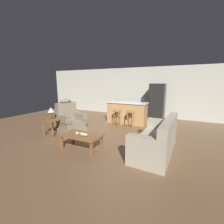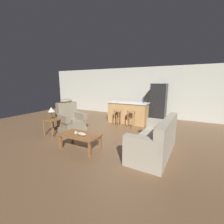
{
  "view_description": "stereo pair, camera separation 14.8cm",
  "coord_description": "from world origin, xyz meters",
  "px_view_note": "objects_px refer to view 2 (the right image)",
  "views": [
    {
      "loc": [
        2.32,
        -4.88,
        1.79
      ],
      "look_at": [
        -0.04,
        -0.1,
        0.75
      ],
      "focal_mm": 24.0,
      "sensor_mm": 36.0,
      "label": 1
    },
    {
      "loc": [
        2.46,
        -4.81,
        1.79
      ],
      "look_at": [
        -0.04,
        -0.1,
        0.75
      ],
      "focal_mm": 24.0,
      "sensor_mm": 36.0,
      "label": 2
    }
  ],
  "objects_px": {
    "table_lamp": "(51,110)",
    "kitchen_island": "(128,113)",
    "bar_stool_right": "(131,116)",
    "refrigerator": "(159,102)",
    "coffee_table": "(80,136)",
    "bar_stool_left": "(118,115)",
    "fish_figurine": "(81,134)",
    "recliner_near_lamp": "(70,120)",
    "couch": "(156,141)",
    "bottle_tall_green": "(144,100)",
    "end_table": "(52,122)"
  },
  "relations": [
    {
      "from": "coffee_table",
      "to": "table_lamp",
      "type": "distance_m",
      "value": 1.78
    },
    {
      "from": "coffee_table",
      "to": "bar_stool_right",
      "type": "xyz_separation_m",
      "value": [
        0.52,
        2.52,
        0.11
      ]
    },
    {
      "from": "bar_stool_left",
      "to": "refrigerator",
      "type": "relative_size",
      "value": 0.39
    },
    {
      "from": "fish_figurine",
      "to": "bottle_tall_green",
      "type": "height_order",
      "value": "bottle_tall_green"
    },
    {
      "from": "recliner_near_lamp",
      "to": "refrigerator",
      "type": "distance_m",
      "value": 4.19
    },
    {
      "from": "recliner_near_lamp",
      "to": "kitchen_island",
      "type": "xyz_separation_m",
      "value": [
        1.51,
        2.05,
        0.06
      ]
    },
    {
      "from": "kitchen_island",
      "to": "bottle_tall_green",
      "type": "relative_size",
      "value": 6.93
    },
    {
      "from": "recliner_near_lamp",
      "to": "table_lamp",
      "type": "height_order",
      "value": "recliner_near_lamp"
    },
    {
      "from": "end_table",
      "to": "table_lamp",
      "type": "distance_m",
      "value": 0.41
    },
    {
      "from": "coffee_table",
      "to": "table_lamp",
      "type": "relative_size",
      "value": 2.68
    },
    {
      "from": "coffee_table",
      "to": "fish_figurine",
      "type": "distance_m",
      "value": 0.14
    },
    {
      "from": "kitchen_island",
      "to": "coffee_table",
      "type": "bearing_deg",
      "value": -92.2
    },
    {
      "from": "table_lamp",
      "to": "kitchen_island",
      "type": "distance_m",
      "value": 3.22
    },
    {
      "from": "fish_figurine",
      "to": "table_lamp",
      "type": "height_order",
      "value": "table_lamp"
    },
    {
      "from": "coffee_table",
      "to": "kitchen_island",
      "type": "relative_size",
      "value": 0.61
    },
    {
      "from": "recliner_near_lamp",
      "to": "bar_stool_left",
      "type": "relative_size",
      "value": 1.76
    },
    {
      "from": "recliner_near_lamp",
      "to": "bar_stool_right",
      "type": "distance_m",
      "value": 2.38
    },
    {
      "from": "fish_figurine",
      "to": "couch",
      "type": "relative_size",
      "value": 0.18
    },
    {
      "from": "recliner_near_lamp",
      "to": "end_table",
      "type": "xyz_separation_m",
      "value": [
        -0.24,
        -0.61,
        0.04
      ]
    },
    {
      "from": "bar_stool_left",
      "to": "refrigerator",
      "type": "bearing_deg",
      "value": 54.66
    },
    {
      "from": "couch",
      "to": "bottle_tall_green",
      "type": "xyz_separation_m",
      "value": [
        -1.12,
        2.67,
        0.71
      ]
    },
    {
      "from": "coffee_table",
      "to": "end_table",
      "type": "height_order",
      "value": "end_table"
    },
    {
      "from": "end_table",
      "to": "bottle_tall_green",
      "type": "xyz_separation_m",
      "value": [
        2.4,
        2.87,
        0.59
      ]
    },
    {
      "from": "recliner_near_lamp",
      "to": "end_table",
      "type": "relative_size",
      "value": 2.14
    },
    {
      "from": "fish_figurine",
      "to": "bar_stool_left",
      "type": "height_order",
      "value": "bar_stool_left"
    },
    {
      "from": "fish_figurine",
      "to": "refrigerator",
      "type": "bearing_deg",
      "value": 75.53
    },
    {
      "from": "end_table",
      "to": "bar_stool_right",
      "type": "height_order",
      "value": "bar_stool_right"
    },
    {
      "from": "coffee_table",
      "to": "couch",
      "type": "distance_m",
      "value": 2.01
    },
    {
      "from": "recliner_near_lamp",
      "to": "bottle_tall_green",
      "type": "height_order",
      "value": "bottle_tall_green"
    },
    {
      "from": "end_table",
      "to": "table_lamp",
      "type": "relative_size",
      "value": 1.37
    },
    {
      "from": "bar_stool_left",
      "to": "refrigerator",
      "type": "xyz_separation_m",
      "value": [
        1.3,
        1.83,
        0.41
      ]
    },
    {
      "from": "kitchen_island",
      "to": "bar_stool_right",
      "type": "distance_m",
      "value": 0.75
    },
    {
      "from": "coffee_table",
      "to": "bar_stool_left",
      "type": "bearing_deg",
      "value": 91.9
    },
    {
      "from": "couch",
      "to": "end_table",
      "type": "height_order",
      "value": "couch"
    },
    {
      "from": "refrigerator",
      "to": "end_table",
      "type": "bearing_deg",
      "value": -126.36
    },
    {
      "from": "table_lamp",
      "to": "coffee_table",
      "type": "bearing_deg",
      "value": -16.49
    },
    {
      "from": "coffee_table",
      "to": "bar_stool_left",
      "type": "xyz_separation_m",
      "value": [
        -0.08,
        2.52,
        0.11
      ]
    },
    {
      "from": "refrigerator",
      "to": "bottle_tall_green",
      "type": "bearing_deg",
      "value": -114.33
    },
    {
      "from": "bottle_tall_green",
      "to": "coffee_table",
      "type": "bearing_deg",
      "value": -102.85
    },
    {
      "from": "bar_stool_right",
      "to": "refrigerator",
      "type": "height_order",
      "value": "refrigerator"
    },
    {
      "from": "refrigerator",
      "to": "bottle_tall_green",
      "type": "relative_size",
      "value": 6.78
    },
    {
      "from": "bar_stool_right",
      "to": "table_lamp",
      "type": "bearing_deg",
      "value": -136.73
    },
    {
      "from": "coffee_table",
      "to": "fish_figurine",
      "type": "bearing_deg",
      "value": -39.87
    },
    {
      "from": "table_lamp",
      "to": "recliner_near_lamp",
      "type": "bearing_deg",
      "value": 67.77
    },
    {
      "from": "couch",
      "to": "bar_stool_right",
      "type": "relative_size",
      "value": 2.84
    },
    {
      "from": "recliner_near_lamp",
      "to": "bottle_tall_green",
      "type": "xyz_separation_m",
      "value": [
        2.15,
        2.26,
        0.63
      ]
    },
    {
      "from": "coffee_table",
      "to": "kitchen_island",
      "type": "distance_m",
      "value": 3.15
    },
    {
      "from": "refrigerator",
      "to": "bar_stool_right",
      "type": "bearing_deg",
      "value": -110.72
    },
    {
      "from": "bar_stool_right",
      "to": "bottle_tall_green",
      "type": "bearing_deg",
      "value": 73.8
    },
    {
      "from": "fish_figurine",
      "to": "refrigerator",
      "type": "distance_m",
      "value": 4.57
    }
  ]
}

